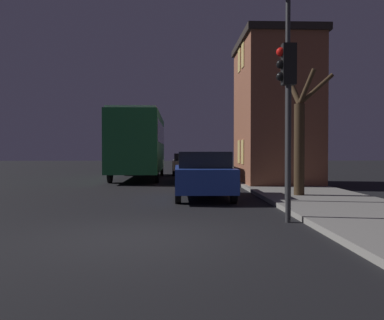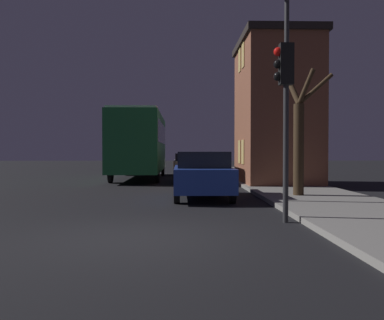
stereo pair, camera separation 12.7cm
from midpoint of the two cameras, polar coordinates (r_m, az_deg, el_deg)
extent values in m
plane|color=black|center=(8.05, -7.67, -10.17)|extent=(120.00, 120.00, 0.00)
cube|color=brown|center=(20.41, 10.85, 6.08)|extent=(3.19, 5.17, 6.36)
cube|color=black|center=(20.96, 10.89, 15.19)|extent=(3.43, 5.41, 0.30)
cube|color=#F2D172|center=(19.50, 6.56, 1.08)|extent=(0.03, 0.70, 1.10)
cube|color=#F2D172|center=(20.60, 6.10, 1.09)|extent=(0.03, 0.70, 1.10)
cube|color=#F2D172|center=(19.97, 6.59, 13.70)|extent=(0.03, 0.70, 1.10)
cube|color=#F2D172|center=(21.05, 6.13, 13.05)|extent=(0.03, 0.70, 1.10)
cylinder|color=#28282B|center=(12.84, 12.36, 9.82)|extent=(0.14, 0.14, 6.75)
cylinder|color=#28282B|center=(9.66, 12.36, 0.81)|extent=(0.12, 0.12, 3.04)
cube|color=black|center=(9.85, 12.42, 12.36)|extent=(0.30, 0.24, 0.90)
sphere|color=red|center=(9.86, 11.38, 13.95)|extent=(0.20, 0.20, 0.20)
sphere|color=black|center=(9.80, 11.37, 12.41)|extent=(0.20, 0.20, 0.20)
sphere|color=black|center=(9.76, 11.36, 10.85)|extent=(0.20, 0.20, 0.20)
cylinder|color=#382819|center=(14.45, 13.87, 1.37)|extent=(0.34, 0.34, 2.99)
cylinder|color=#382819|center=(14.46, 14.81, 9.43)|extent=(0.55, 0.60, 1.14)
cylinder|color=#382819|center=(14.63, 15.96, 9.05)|extent=(1.13, 0.35, 1.03)
cylinder|color=#382819|center=(14.85, 13.26, 8.79)|extent=(0.39, 0.81, 0.96)
cube|color=#1E6B33|center=(24.36, -7.20, 2.24)|extent=(2.49, 9.74, 3.07)
cube|color=black|center=(24.38, -7.20, 3.54)|extent=(2.51, 8.96, 1.11)
cube|color=#B2B2B2|center=(24.44, -7.21, 5.98)|extent=(2.36, 9.25, 0.12)
cylinder|color=black|center=(27.46, -4.18, -1.07)|extent=(0.18, 0.96, 0.96)
cylinder|color=black|center=(27.65, -8.97, -1.07)|extent=(0.18, 0.96, 0.96)
cylinder|color=black|center=(21.15, -4.86, -1.76)|extent=(0.18, 0.96, 0.96)
cylinder|color=black|center=(21.39, -11.05, -1.75)|extent=(0.18, 0.96, 0.96)
cube|color=navy|center=(14.23, 1.25, -2.43)|extent=(1.85, 4.17, 0.74)
cube|color=black|center=(14.00, 1.30, 0.07)|extent=(1.63, 2.17, 0.51)
cylinder|color=black|center=(15.67, 4.04, -3.46)|extent=(0.18, 0.61, 0.61)
cylinder|color=black|center=(15.59, -2.11, -3.48)|extent=(0.18, 0.61, 0.61)
cylinder|color=black|center=(12.99, 5.28, -4.43)|extent=(0.18, 0.61, 0.61)
cylinder|color=black|center=(12.89, -2.15, -4.47)|extent=(0.18, 0.61, 0.61)
cube|color=#B7BABF|center=(21.37, 0.49, -1.38)|extent=(1.82, 4.09, 0.62)
cube|color=black|center=(21.15, 0.51, 0.13)|extent=(1.60, 2.13, 0.51)
cylinder|color=black|center=(22.76, 2.41, -2.00)|extent=(0.18, 0.60, 0.60)
cylinder|color=black|center=(22.70, -1.73, -2.01)|extent=(0.18, 0.60, 0.60)
cylinder|color=black|center=(20.12, 2.99, -2.43)|extent=(0.18, 0.60, 0.60)
cylinder|color=black|center=(20.04, -1.70, -2.44)|extent=(0.18, 0.60, 0.60)
cube|color=beige|center=(28.12, -0.83, -0.66)|extent=(1.85, 4.11, 0.61)
cube|color=black|center=(27.90, -0.82, 0.41)|extent=(1.63, 2.14, 0.46)
cylinder|color=black|center=(29.49, 0.75, -1.16)|extent=(0.18, 0.70, 0.70)
cylinder|color=black|center=(29.46, -2.51, -1.17)|extent=(0.18, 0.70, 0.70)
cylinder|color=black|center=(26.82, 1.01, -1.40)|extent=(0.18, 0.70, 0.70)
cylinder|color=black|center=(26.79, -2.57, -1.41)|extent=(0.18, 0.70, 0.70)
camera|label=1|loc=(0.06, -90.20, 0.00)|focal=40.00mm
camera|label=2|loc=(0.06, 89.80, 0.00)|focal=40.00mm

